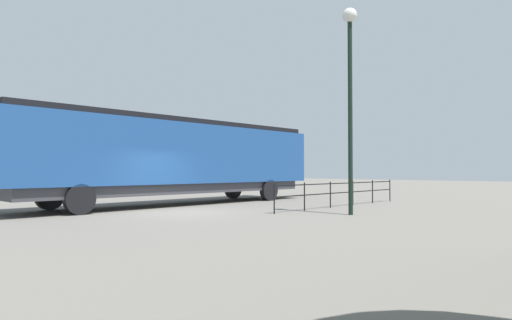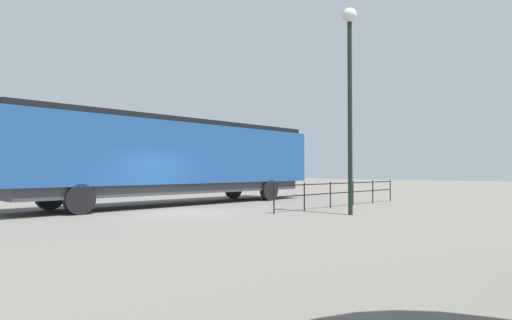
% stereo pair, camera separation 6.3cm
% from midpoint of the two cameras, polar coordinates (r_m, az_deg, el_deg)
% --- Properties ---
extents(ground_plane, '(120.00, 120.00, 0.00)m').
position_cam_midpoint_polar(ground_plane, '(16.50, -9.63, -6.86)').
color(ground_plane, '#666059').
extents(locomotive, '(3.03, 15.72, 3.91)m').
position_cam_midpoint_polar(locomotive, '(20.61, -9.72, 0.39)').
color(locomotive, navy).
rests_on(locomotive, ground_plane).
extents(lamp_post, '(0.52, 0.52, 7.42)m').
position_cam_midpoint_polar(lamp_post, '(16.14, 12.18, 11.35)').
color(lamp_post, black).
rests_on(lamp_post, ground_plane).
extents(platform_fence, '(0.05, 9.05, 1.11)m').
position_cam_midpoint_polar(platform_fence, '(19.33, 11.18, -3.91)').
color(platform_fence, black).
rests_on(platform_fence, ground_plane).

